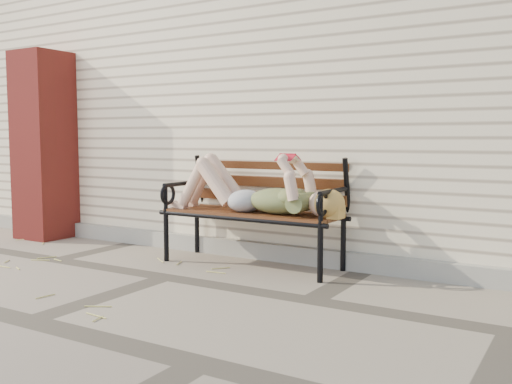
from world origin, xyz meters
The scene contains 7 objects.
ground centered at (0.00, 0.00, 0.00)m, with size 80.00×80.00×0.00m, color gray.
house_wall centered at (0.00, 3.00, 1.50)m, with size 8.00×4.00×3.00m, color #F4E3BF.
foundation_strip centered at (0.00, 0.97, 0.07)m, with size 8.00×0.10×0.15m, color #9F9C90.
brick_pillar centered at (-2.30, 0.75, 1.00)m, with size 0.50×0.50×2.00m, color maroon.
garden_bench centered at (0.36, 0.80, 0.61)m, with size 1.68×0.67×1.09m.
reading_woman centered at (0.37, 0.66, 0.65)m, with size 1.58×0.36×0.50m.
straw_scatter centered at (-0.84, -0.28, 0.01)m, with size 2.96×1.64×0.01m.
Camera 1 is at (2.84, -3.38, 1.07)m, focal length 40.00 mm.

